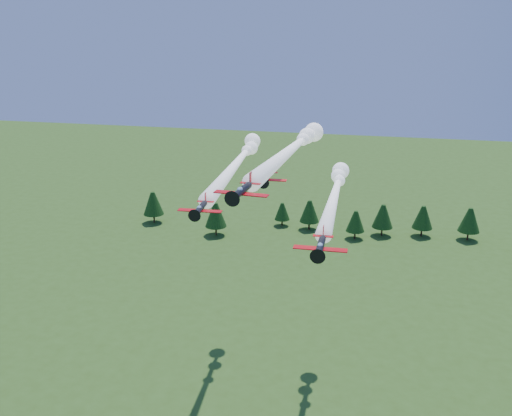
% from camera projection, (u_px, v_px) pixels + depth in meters
% --- Properties ---
extents(plane_lead, '(9.06, 48.16, 3.70)m').
position_uv_depth(plane_lead, '(293.00, 148.00, 97.38)').
color(plane_lead, black).
rests_on(plane_lead, ground).
extents(plane_left, '(8.49, 55.60, 3.70)m').
position_uv_depth(plane_left, '(238.00, 161.00, 115.83)').
color(plane_left, black).
rests_on(plane_left, ground).
extents(plane_right, '(7.89, 50.77, 3.70)m').
position_uv_depth(plane_right, '(335.00, 192.00, 108.94)').
color(plane_right, black).
rests_on(plane_right, ground).
extents(plane_slot, '(6.38, 6.94, 2.25)m').
position_uv_depth(plane_slot, '(267.00, 178.00, 89.23)').
color(plane_slot, black).
rests_on(plane_slot, ground).
extents(treeline, '(151.82, 22.09, 11.82)m').
position_uv_depth(treeline, '(364.00, 218.00, 197.08)').
color(treeline, '#382314').
rests_on(treeline, ground).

